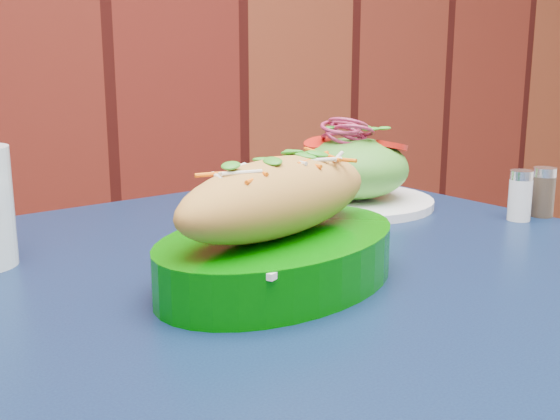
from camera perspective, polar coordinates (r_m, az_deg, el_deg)
cafe_table at (r=0.80m, az=1.57°, el=-10.03°), size 0.90×0.90×0.75m
banh_mi_basket at (r=0.68m, az=-0.09°, el=-1.70°), size 0.34×0.28×0.13m
salad_plate at (r=1.03m, az=5.96°, el=2.97°), size 0.24×0.24×0.13m
salt_shaker at (r=0.99m, az=18.94°, el=1.12°), size 0.03×0.03×0.07m
pepper_shaker at (r=1.03m, az=20.60°, el=1.37°), size 0.03×0.03×0.07m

